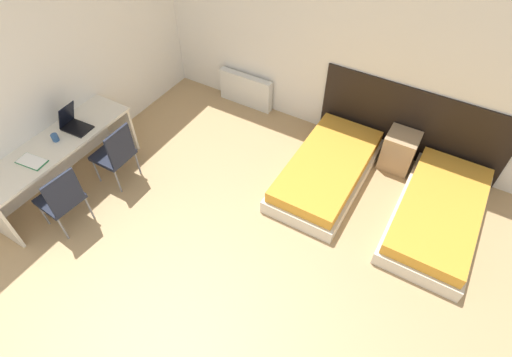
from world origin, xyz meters
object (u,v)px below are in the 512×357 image
object	(u,v)px
bed_near_window	(327,170)
nightstand	(399,150)
bed_near_door	(438,214)
laptop	(74,124)
chair_near_laptop	(116,153)
chair_near_notebook	(61,197)

from	to	relation	value
bed_near_window	nightstand	bearing A→B (deg)	45.95
bed_near_window	bed_near_door	distance (m)	1.43
nightstand	bed_near_window	bearing A→B (deg)	-134.05
laptop	chair_near_laptop	bearing A→B (deg)	6.19
bed_near_window	chair_near_notebook	bearing A→B (deg)	-136.14
chair_near_laptop	laptop	world-z (taller)	laptop
chair_near_laptop	chair_near_notebook	size ratio (longest dim) A/B	1.00
chair_near_notebook	bed_near_door	bearing A→B (deg)	35.58
bed_near_door	nightstand	size ratio (longest dim) A/B	3.55
nightstand	laptop	size ratio (longest dim) A/B	1.47
bed_near_window	nightstand	world-z (taller)	nightstand
bed_near_window	chair_near_laptop	xyz separation A→B (m)	(-2.32, -1.37, 0.32)
bed_near_window	chair_near_laptop	bearing A→B (deg)	-149.34
bed_near_door	laptop	size ratio (longest dim) A/B	5.22
bed_near_window	chair_near_laptop	distance (m)	2.71
nightstand	laptop	bearing A→B (deg)	-148.10
bed_near_window	bed_near_door	world-z (taller)	same
nightstand	chair_near_laptop	xyz separation A→B (m)	(-3.03, -2.11, 0.22)
bed_near_window	laptop	distance (m)	3.24
bed_near_window	chair_near_laptop	world-z (taller)	chair_near_laptop
bed_near_door	chair_near_notebook	size ratio (longest dim) A/B	2.12
bed_near_door	laptop	bearing A→B (deg)	-161.02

